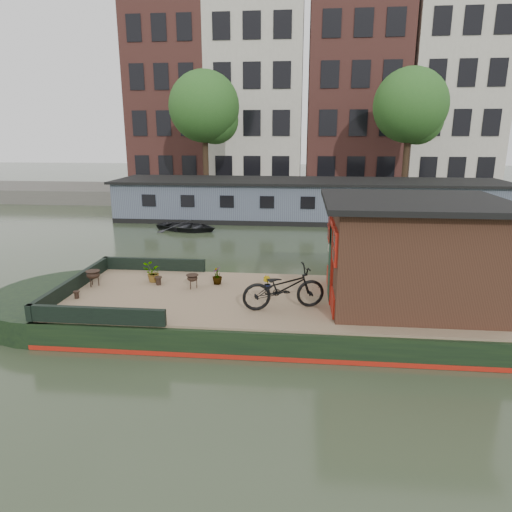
# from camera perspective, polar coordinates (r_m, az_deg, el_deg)

# --- Properties ---
(ground) EXTENTS (120.00, 120.00, 0.00)m
(ground) POSITION_cam_1_polar(r_m,az_deg,el_deg) (11.26, 6.87, -8.40)
(ground) COLOR #2D3823
(ground) RESTS_ON ground
(houseboat_hull) EXTENTS (14.01, 4.02, 0.60)m
(houseboat_hull) POSITION_cam_1_polar(r_m,az_deg,el_deg) (11.20, 0.04, -6.91)
(houseboat_hull) COLOR black
(houseboat_hull) RESTS_ON ground
(houseboat_deck) EXTENTS (11.80, 3.80, 0.05)m
(houseboat_deck) POSITION_cam_1_polar(r_m,az_deg,el_deg) (11.03, 6.97, -5.42)
(houseboat_deck) COLOR #80654F
(houseboat_deck) RESTS_ON houseboat_hull
(bow_bulwark) EXTENTS (3.00, 4.00, 0.35)m
(bow_bulwark) POSITION_cam_1_polar(r_m,az_deg,el_deg) (11.95, -18.11, -3.44)
(bow_bulwark) COLOR black
(bow_bulwark) RESTS_ON houseboat_deck
(cabin) EXTENTS (4.00, 3.50, 2.42)m
(cabin) POSITION_cam_1_polar(r_m,az_deg,el_deg) (10.94, 18.70, 0.58)
(cabin) COLOR black
(cabin) RESTS_ON houseboat_deck
(bicycle) EXTENTS (1.98, 1.16, 0.98)m
(bicycle) POSITION_cam_1_polar(r_m,az_deg,el_deg) (10.21, 3.48, -3.96)
(bicycle) COLOR black
(bicycle) RESTS_ON houseboat_deck
(potted_plant_b) EXTENTS (0.26, 0.26, 0.37)m
(potted_plant_b) POSITION_cam_1_polar(r_m,az_deg,el_deg) (11.43, 1.35, -3.44)
(potted_plant_b) COLOR brown
(potted_plant_b) RESTS_ON houseboat_deck
(potted_plant_c) EXTENTS (0.61, 0.59, 0.52)m
(potted_plant_c) POSITION_cam_1_polar(r_m,az_deg,el_deg) (12.36, -12.82, -2.05)
(potted_plant_c) COLOR maroon
(potted_plant_c) RESTS_ON houseboat_deck
(potted_plant_d) EXTENTS (0.27, 0.27, 0.47)m
(potted_plant_d) POSITION_cam_1_polar(r_m,az_deg,el_deg) (11.95, -4.88, -2.42)
(potted_plant_d) COLOR brown
(potted_plant_d) RESTS_ON houseboat_deck
(brazier_front) EXTENTS (0.43, 0.43, 0.36)m
(brazier_front) POSITION_cam_1_polar(r_m,az_deg,el_deg) (11.71, -7.94, -3.17)
(brazier_front) COLOR black
(brazier_front) RESTS_ON houseboat_deck
(brazier_rear) EXTENTS (0.50, 0.50, 0.41)m
(brazier_rear) POSITION_cam_1_polar(r_m,az_deg,el_deg) (12.50, -19.65, -2.64)
(brazier_rear) COLOR black
(brazier_rear) RESTS_ON houseboat_deck
(bollard_port) EXTENTS (0.19, 0.19, 0.22)m
(bollard_port) POSITION_cam_1_polar(r_m,az_deg,el_deg) (12.15, -12.10, -3.05)
(bollard_port) COLOR black
(bollard_port) RESTS_ON houseboat_deck
(bollard_stbd) EXTENTS (0.16, 0.16, 0.18)m
(bollard_stbd) POSITION_cam_1_polar(r_m,az_deg,el_deg) (11.75, -21.51, -4.53)
(bollard_stbd) COLOR black
(bollard_stbd) RESTS_ON houseboat_deck
(dinghy) EXTENTS (3.46, 2.88, 0.62)m
(dinghy) POSITION_cam_1_polar(r_m,az_deg,el_deg) (21.99, -8.61, 3.99)
(dinghy) COLOR black
(dinghy) RESTS_ON ground
(far_houseboat) EXTENTS (20.40, 4.40, 2.11)m
(far_houseboat) POSITION_cam_1_polar(r_m,az_deg,el_deg) (24.59, 6.44, 6.79)
(far_houseboat) COLOR #4C5765
(far_houseboat) RESTS_ON ground
(quay) EXTENTS (60.00, 6.00, 0.90)m
(quay) POSITION_cam_1_polar(r_m,az_deg,el_deg) (31.10, 6.31, 7.54)
(quay) COLOR #47443F
(quay) RESTS_ON ground
(townhouse_row) EXTENTS (27.25, 8.00, 16.50)m
(townhouse_row) POSITION_cam_1_polar(r_m,az_deg,el_deg) (38.00, 6.84, 20.13)
(townhouse_row) COLOR brown
(townhouse_row) RESTS_ON ground
(tree_left) EXTENTS (4.40, 4.40, 7.40)m
(tree_left) POSITION_cam_1_polar(r_m,az_deg,el_deg) (30.06, -6.17, 17.69)
(tree_left) COLOR #332316
(tree_left) RESTS_ON quay
(tree_right) EXTENTS (4.40, 4.40, 7.40)m
(tree_right) POSITION_cam_1_polar(r_m,az_deg,el_deg) (30.14, 18.95, 17.00)
(tree_right) COLOR #332316
(tree_right) RESTS_ON quay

